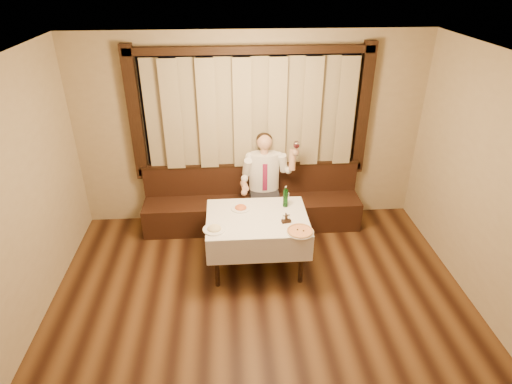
{
  "coord_description": "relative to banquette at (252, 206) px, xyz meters",
  "views": [
    {
      "loc": [
        -0.33,
        -2.83,
        3.59
      ],
      "look_at": [
        0.0,
        1.9,
        1.0
      ],
      "focal_mm": 30.0,
      "sensor_mm": 36.0,
      "label": 1
    }
  ],
  "objects": [
    {
      "name": "dining_table",
      "position": [
        0.0,
        -1.02,
        0.34
      ],
      "size": [
        1.27,
        0.97,
        0.76
      ],
      "color": "black",
      "rests_on": "ground"
    },
    {
      "name": "pizza",
      "position": [
        0.48,
        -1.4,
        0.46
      ],
      "size": [
        0.33,
        0.33,
        0.03
      ],
      "rotation": [
        0.0,
        0.0,
        0.41
      ],
      "color": "white",
      "rests_on": "dining_table"
    },
    {
      "name": "pasta_cream",
      "position": [
        -0.53,
        -1.28,
        0.48
      ],
      "size": [
        0.28,
        0.28,
        0.09
      ],
      "rotation": [
        0.0,
        0.0,
        -0.28
      ],
      "color": "white",
      "rests_on": "dining_table"
    },
    {
      "name": "table_wine_glass",
      "position": [
        0.41,
        -0.74,
        0.58
      ],
      "size": [
        0.07,
        0.07,
        0.19
      ],
      "rotation": [
        0.0,
        0.0,
        0.06
      ],
      "color": "white",
      "rests_on": "dining_table"
    },
    {
      "name": "green_bottle",
      "position": [
        0.38,
        -0.79,
        0.57
      ],
      "size": [
        0.06,
        0.06,
        0.29
      ],
      "rotation": [
        0.0,
        0.0,
        0.02
      ],
      "color": "#104C14",
      "rests_on": "dining_table"
    },
    {
      "name": "seated_man",
      "position": [
        0.18,
        -0.09,
        0.54
      ],
      "size": [
        0.82,
        0.61,
        1.47
      ],
      "color": "black",
      "rests_on": "ground"
    },
    {
      "name": "pasta_red",
      "position": [
        -0.2,
        -0.82,
        0.48
      ],
      "size": [
        0.25,
        0.25,
        0.08
      ],
      "rotation": [
        0.0,
        0.0,
        0.38
      ],
      "color": "white",
      "rests_on": "dining_table"
    },
    {
      "name": "room",
      "position": [
        -0.0,
        -1.75,
        1.19
      ],
      "size": [
        5.01,
        6.01,
        2.81
      ],
      "color": "black",
      "rests_on": "ground"
    },
    {
      "name": "cruet_caddy",
      "position": [
        0.35,
        -1.18,
        0.49
      ],
      "size": [
        0.12,
        0.08,
        0.12
      ],
      "rotation": [
        0.0,
        0.0,
        0.19
      ],
      "color": "black",
      "rests_on": "dining_table"
    },
    {
      "name": "banquette",
      "position": [
        0.0,
        0.0,
        0.0
      ],
      "size": [
        3.2,
        0.61,
        0.94
      ],
      "color": "black",
      "rests_on": "ground"
    }
  ]
}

